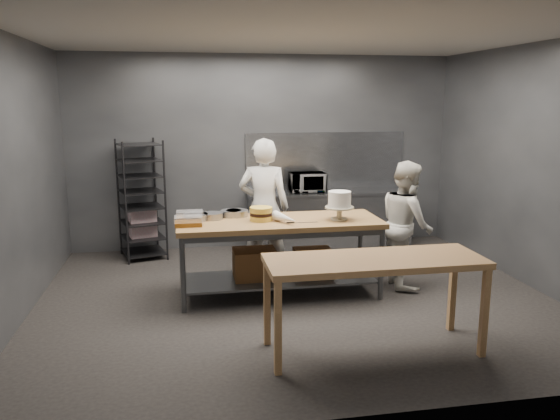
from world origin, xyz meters
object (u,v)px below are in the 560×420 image
object	(u,v)px
chef_behind	(264,208)
speed_rack	(142,201)
work_table	(280,248)
frosted_cake_stand	(339,201)
layer_cake	(261,214)
chef_right	(406,224)
microwave	(307,182)
near_counter	(374,267)

from	to	relation	value
chef_behind	speed_rack	bearing A→B (deg)	-19.31
work_table	frosted_cake_stand	world-z (taller)	frosted_cake_stand
layer_cake	chef_right	bearing A→B (deg)	1.88
speed_rack	chef_behind	world-z (taller)	chef_behind
speed_rack	microwave	distance (m)	2.53
near_counter	chef_right	size ratio (longest dim) A/B	1.27
frosted_cake_stand	layer_cake	xyz separation A→B (m)	(-0.91, 0.13, -0.14)
near_counter	microwave	bearing A→B (deg)	86.71
speed_rack	microwave	bearing A→B (deg)	1.82
frosted_cake_stand	near_counter	bearing A→B (deg)	-93.93
work_table	layer_cake	distance (m)	0.48
speed_rack	chef_right	bearing A→B (deg)	-29.03
frosted_cake_stand	work_table	bearing A→B (deg)	168.60
microwave	chef_right	bearing A→B (deg)	-66.90
layer_cake	microwave	bearing A→B (deg)	62.99
speed_rack	layer_cake	distance (m)	2.44
layer_cake	work_table	bearing A→B (deg)	2.68
chef_right	microwave	world-z (taller)	chef_right
work_table	microwave	distance (m)	2.19
frosted_cake_stand	microwave	bearing A→B (deg)	87.17
microwave	layer_cake	distance (m)	2.24
frosted_cake_stand	chef_right	bearing A→B (deg)	11.52
work_table	frosted_cake_stand	bearing A→B (deg)	-11.40
speed_rack	chef_right	distance (m)	3.82
chef_right	near_counter	bearing A→B (deg)	153.18
speed_rack	microwave	size ratio (longest dim) A/B	3.23
layer_cake	frosted_cake_stand	bearing A→B (deg)	-8.05
chef_behind	near_counter	bearing A→B (deg)	120.01
near_counter	chef_behind	bearing A→B (deg)	105.07
work_table	layer_cake	size ratio (longest dim) A/B	9.05
microwave	frosted_cake_stand	world-z (taller)	frosted_cake_stand
near_counter	layer_cake	xyz separation A→B (m)	(-0.81, 1.64, 0.19)
chef_right	speed_rack	bearing A→B (deg)	65.38
microwave	layer_cake	world-z (taller)	microwave
work_table	microwave	xyz separation A→B (m)	(0.80, 1.98, 0.48)
chef_right	layer_cake	size ratio (longest dim) A/B	5.96
speed_rack	chef_behind	distance (m)	2.00
speed_rack	chef_behind	xyz separation A→B (m)	(1.65, -1.12, 0.06)
near_counter	layer_cake	distance (m)	1.84
speed_rack	chef_behind	bearing A→B (deg)	-34.25
near_counter	chef_right	xyz separation A→B (m)	(1.03, 1.71, -0.02)
microwave	layer_cake	xyz separation A→B (m)	(-1.02, -1.99, -0.05)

